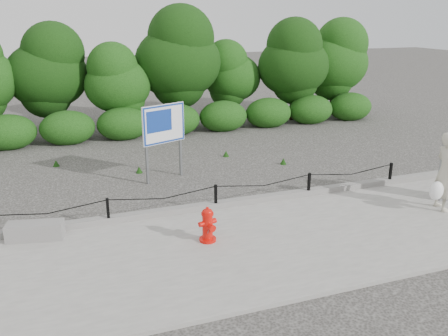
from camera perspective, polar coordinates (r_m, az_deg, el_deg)
name	(u,v)px	position (r m, az deg, el deg)	size (l,w,h in m)	color
ground	(216,211)	(11.36, -0.99, -5.25)	(90.00, 90.00, 0.00)	#2D2B28
sidewalk	(248,247)	(9.65, 2.92, -9.46)	(14.00, 4.00, 0.08)	gray
curb	(215,205)	(11.34, -1.08, -4.46)	(14.00, 0.22, 0.14)	slate
chain_barrier	(216,194)	(11.19, -1.01, -3.10)	(10.06, 0.06, 0.60)	black
treeline	(139,66)	(19.18, -10.14, 12.00)	(20.57, 3.59, 4.75)	black
fire_hydrant	(208,225)	(9.64, -1.97, -6.86)	(0.42, 0.43, 0.74)	red
pedestrian	(445,172)	(12.12, 25.08, -0.48)	(0.80, 0.75, 1.88)	#B4AE9A
concrete_block	(35,231)	(10.53, -21.77, -7.03)	(1.12, 0.39, 0.36)	gray
advertising_sign	(164,127)	(13.15, -7.28, 4.87)	(1.27, 0.56, 2.16)	slate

